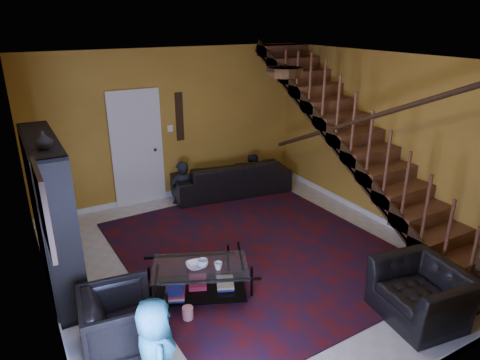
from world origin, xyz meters
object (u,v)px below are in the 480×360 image
(armchair_left, at_px, (120,322))
(armchair_right, at_px, (422,293))
(sofa, at_px, (231,177))
(coffee_table, at_px, (201,280))
(bookshelf, at_px, (54,219))

(armchair_left, distance_m, armchair_right, 3.38)
(sofa, bearing_deg, armchair_right, 99.60)
(armchair_left, bearing_deg, sofa, -36.59)
(sofa, xyz_separation_m, coffee_table, (-1.95, -2.82, -0.08))
(bookshelf, relative_size, coffee_table, 1.49)
(bookshelf, distance_m, sofa, 3.85)
(armchair_left, relative_size, armchair_right, 0.78)
(sofa, height_order, armchair_left, armchair_left)
(bookshelf, bearing_deg, armchair_left, -76.92)
(armchair_right, height_order, coffee_table, armchair_right)
(coffee_table, bearing_deg, sofa, 55.36)
(coffee_table, bearing_deg, bookshelf, 142.46)
(armchair_right, bearing_deg, bookshelf, -119.49)
(sofa, relative_size, coffee_table, 1.71)
(bookshelf, relative_size, armchair_right, 2.02)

